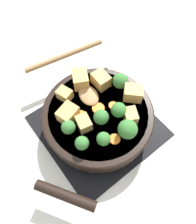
% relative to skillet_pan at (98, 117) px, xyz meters
% --- Properties ---
extents(ground_plane, '(2.40, 2.40, 0.00)m').
position_rel_skillet_pan_xyz_m(ground_plane, '(0.00, -0.00, -0.06)').
color(ground_plane, silver).
extents(front_burner_grate, '(0.31, 0.31, 0.03)m').
position_rel_skillet_pan_xyz_m(front_burner_grate, '(0.00, -0.00, -0.05)').
color(front_burner_grate, black).
rests_on(front_burner_grate, ground_plane).
extents(skillet_pan, '(0.33, 0.37, 0.06)m').
position_rel_skillet_pan_xyz_m(skillet_pan, '(0.00, 0.00, 0.00)').
color(skillet_pan, black).
rests_on(skillet_pan, front_burner_grate).
extents(wooden_spoon, '(0.22, 0.24, 0.02)m').
position_rel_skillet_pan_xyz_m(wooden_spoon, '(0.14, -0.03, 0.03)').
color(wooden_spoon, '#A87A4C').
rests_on(wooden_spoon, skillet_pan).
extents(tofu_cube_center_large, '(0.05, 0.06, 0.04)m').
position_rel_skillet_pan_xyz_m(tofu_cube_center_large, '(0.03, 0.07, 0.05)').
color(tofu_cube_center_large, tan).
rests_on(tofu_cube_center_large, skillet_pan).
extents(tofu_cube_near_handle, '(0.04, 0.04, 0.03)m').
position_rel_skillet_pan_xyz_m(tofu_cube_near_handle, '(-0.01, 0.05, 0.04)').
color(tofu_cube_near_handle, tan).
rests_on(tofu_cube_near_handle, skillet_pan).
extents(tofu_cube_east_chunk, '(0.06, 0.06, 0.04)m').
position_rel_skillet_pan_xyz_m(tofu_cube_east_chunk, '(-0.02, -0.10, 0.05)').
color(tofu_cube_east_chunk, tan).
rests_on(tofu_cube_east_chunk, skillet_pan).
extents(tofu_cube_west_chunk, '(0.04, 0.04, 0.03)m').
position_rel_skillet_pan_xyz_m(tofu_cube_west_chunk, '(0.09, 0.04, 0.04)').
color(tofu_cube_west_chunk, tan).
rests_on(tofu_cube_west_chunk, skillet_pan).
extents(tofu_cube_back_piece, '(0.05, 0.04, 0.03)m').
position_rel_skillet_pan_xyz_m(tofu_cube_back_piece, '(-0.06, -0.05, 0.04)').
color(tofu_cube_back_piece, tan).
rests_on(tofu_cube_back_piece, skillet_pan).
extents(tofu_cube_front_piece, '(0.06, 0.06, 0.04)m').
position_rel_skillet_pan_xyz_m(tofu_cube_front_piece, '(0.10, -0.02, 0.05)').
color(tofu_cube_front_piece, tan).
rests_on(tofu_cube_front_piece, skillet_pan).
extents(tofu_cube_mid_small, '(0.05, 0.04, 0.04)m').
position_rel_skillet_pan_xyz_m(tofu_cube_mid_small, '(0.07, -0.06, 0.05)').
color(tofu_cube_mid_small, tan).
rests_on(tofu_cube_mid_small, skillet_pan).
extents(broccoli_floret_near_spoon, '(0.03, 0.03, 0.04)m').
position_rel_skillet_pan_xyz_m(broccoli_floret_near_spoon, '(-0.05, 0.08, 0.05)').
color(broccoli_floret_near_spoon, '#709956').
rests_on(broccoli_floret_near_spoon, skillet_pan).
extents(broccoli_floret_center_top, '(0.04, 0.04, 0.04)m').
position_rel_skillet_pan_xyz_m(broccoli_floret_center_top, '(-0.03, 0.01, 0.05)').
color(broccoli_floret_center_top, '#709956').
rests_on(broccoli_floret_center_top, skillet_pan).
extents(broccoli_floret_east_rim, '(0.04, 0.04, 0.05)m').
position_rel_skillet_pan_xyz_m(broccoli_floret_east_rim, '(0.03, -0.09, 0.05)').
color(broccoli_floret_east_rim, '#709956').
rests_on(broccoli_floret_east_rim, skillet_pan).
extents(broccoli_floret_west_rim, '(0.05, 0.05, 0.05)m').
position_rel_skillet_pan_xyz_m(broccoli_floret_west_rim, '(-0.09, -0.02, 0.06)').
color(broccoli_floret_west_rim, '#709956').
rests_on(broccoli_floret_west_rim, skillet_pan).
extents(broccoli_floret_north_edge, '(0.03, 0.03, 0.04)m').
position_rel_skillet_pan_xyz_m(broccoli_floret_north_edge, '(-0.07, 0.04, 0.05)').
color(broccoli_floret_north_edge, '#709956').
rests_on(broccoli_floret_north_edge, skillet_pan).
extents(broccoli_floret_south_cluster, '(0.04, 0.04, 0.05)m').
position_rel_skillet_pan_xyz_m(broccoli_floret_south_cluster, '(-0.04, -0.04, 0.05)').
color(broccoli_floret_south_cluster, '#709956').
rests_on(broccoli_floret_south_cluster, skillet_pan).
extents(broccoli_floret_mid_floret, '(0.03, 0.03, 0.04)m').
position_rel_skillet_pan_xyz_m(broccoli_floret_mid_floret, '(-0.00, 0.09, 0.05)').
color(broccoli_floret_mid_floret, '#709956').
rests_on(broccoli_floret_mid_floret, skillet_pan).
extents(carrot_slice_orange_thin, '(0.02, 0.02, 0.01)m').
position_rel_skillet_pan_xyz_m(carrot_slice_orange_thin, '(-0.01, -0.04, 0.03)').
color(carrot_slice_orange_thin, orange).
rests_on(carrot_slice_orange_thin, skillet_pan).
extents(carrot_slice_near_center, '(0.02, 0.02, 0.01)m').
position_rel_skillet_pan_xyz_m(carrot_slice_near_center, '(0.02, 0.04, 0.03)').
color(carrot_slice_near_center, orange).
rests_on(carrot_slice_near_center, skillet_pan).
extents(carrot_slice_edge_slice, '(0.03, 0.03, 0.01)m').
position_rel_skillet_pan_xyz_m(carrot_slice_edge_slice, '(0.01, -0.01, 0.03)').
color(carrot_slice_edge_slice, orange).
rests_on(carrot_slice_edge_slice, skillet_pan).
extents(carrot_slice_under_broccoli, '(0.03, 0.03, 0.01)m').
position_rel_skillet_pan_xyz_m(carrot_slice_under_broccoli, '(-0.08, 0.01, 0.03)').
color(carrot_slice_under_broccoli, orange).
rests_on(carrot_slice_under_broccoli, skillet_pan).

